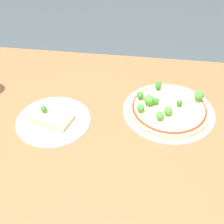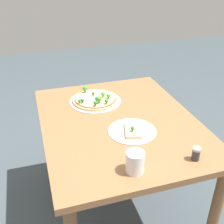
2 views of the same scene
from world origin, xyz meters
name	(u,v)px [view 1 (image 1 of 2)]	position (x,y,z in m)	size (l,w,h in m)	color
dining_table	(93,138)	(0.00, 0.00, 0.66)	(1.12, 0.89, 0.77)	brown
pizza_tray_whole	(168,108)	(0.27, 0.07, 0.78)	(0.34, 0.34, 0.07)	#B7B7BC
pizza_tray_slice	(52,119)	(-0.14, -0.03, 0.78)	(0.27, 0.27, 0.05)	#B7B7BC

